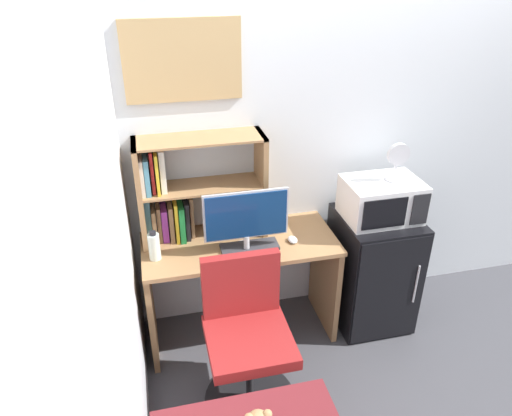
% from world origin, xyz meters
% --- Properties ---
extents(wall_back, '(6.40, 0.04, 2.60)m').
position_xyz_m(wall_back, '(0.40, 0.02, 1.30)').
color(wall_back, silver).
rests_on(wall_back, ground_plane).
extents(wall_left, '(0.04, 4.40, 2.60)m').
position_xyz_m(wall_left, '(-1.62, -1.60, 1.30)').
color(wall_left, silver).
rests_on(wall_left, ground_plane).
extents(desk, '(1.25, 0.56, 0.76)m').
position_xyz_m(desk, '(-0.93, -0.28, 0.53)').
color(desk, '#997047').
rests_on(desk, ground_plane).
extents(hutch_bookshelf, '(0.80, 0.26, 0.67)m').
position_xyz_m(hutch_bookshelf, '(-1.26, -0.12, 1.08)').
color(hutch_bookshelf, '#997047').
rests_on(hutch_bookshelf, desk).
extents(monitor, '(0.52, 0.21, 0.41)m').
position_xyz_m(monitor, '(-0.91, -0.39, 0.98)').
color(monitor, '#B7B7BC').
rests_on(monitor, desk).
extents(keyboard, '(0.36, 0.13, 0.02)m').
position_xyz_m(keyboard, '(-0.88, -0.36, 0.77)').
color(keyboard, '#333338').
rests_on(keyboard, desk).
extents(computer_mouse, '(0.06, 0.09, 0.03)m').
position_xyz_m(computer_mouse, '(-0.59, -0.35, 0.77)').
color(computer_mouse, silver).
rests_on(computer_mouse, desk).
extents(water_bottle, '(0.07, 0.07, 0.19)m').
position_xyz_m(water_bottle, '(-1.46, -0.34, 0.85)').
color(water_bottle, silver).
rests_on(water_bottle, desk).
extents(mini_fridge, '(0.51, 0.56, 0.84)m').
position_xyz_m(mini_fridge, '(0.02, -0.32, 0.42)').
color(mini_fridge, black).
rests_on(mini_fridge, ground_plane).
extents(microwave, '(0.49, 0.37, 0.26)m').
position_xyz_m(microwave, '(0.02, -0.32, 0.97)').
color(microwave, silver).
rests_on(microwave, mini_fridge).
extents(desk_fan, '(0.14, 0.11, 0.25)m').
position_xyz_m(desk_fan, '(0.09, -0.32, 1.25)').
color(desk_fan, silver).
rests_on(desk_fan, microwave).
extents(desk_chair, '(0.54, 0.54, 0.93)m').
position_xyz_m(desk_chair, '(-1.00, -0.83, 0.41)').
color(desk_chair, black).
rests_on(desk_chair, ground_plane).
extents(wall_corkboard, '(0.68, 0.02, 0.47)m').
position_xyz_m(wall_corkboard, '(-1.19, -0.01, 1.86)').
color(wall_corkboard, tan).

